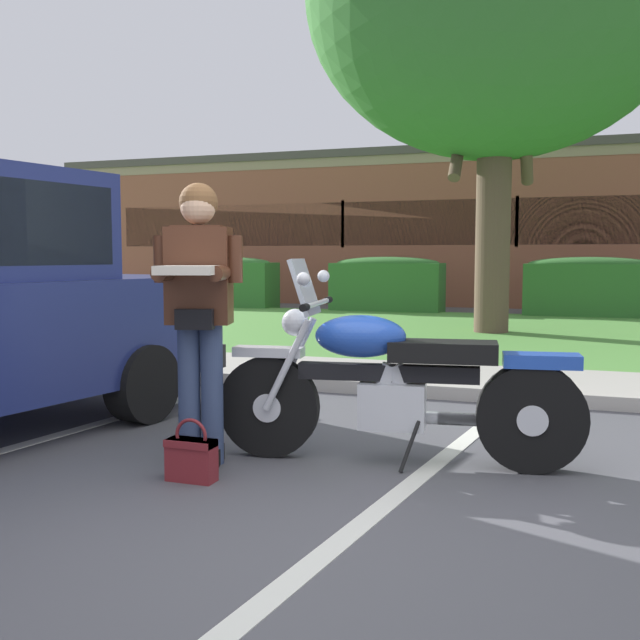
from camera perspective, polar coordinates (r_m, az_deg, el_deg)
name	(u,v)px	position (r m, az deg, el deg)	size (l,w,h in m)	color
ground_plane	(286,517)	(3.72, -2.67, -15.00)	(140.00, 140.00, 0.00)	#4C4C51
curb_strip	(422,390)	(6.73, 7.92, -5.39)	(60.00, 0.20, 0.12)	#ADA89E
concrete_walk	(439,378)	(7.56, 9.23, -4.42)	(60.00, 1.50, 0.08)	#ADA89E
grass_lawn	(492,334)	(12.03, 13.13, -1.02)	(60.00, 7.61, 0.06)	#518E3D
stall_stripe_1	(376,512)	(3.77, 4.32, -14.63)	(0.12, 4.40, 0.01)	silver
motorcycle	(409,385)	(4.52, 6.90, -5.00)	(2.24, 0.82, 1.26)	black
rider_person	(199,300)	(4.48, -9.38, 1.56)	(0.54, 0.65, 1.70)	black
handbag	(191,456)	(4.28, -9.93, -10.31)	(0.28, 0.13, 0.36)	maroon
hedge_left	(217,281)	(17.81, -7.97, 2.99)	(2.88, 0.90, 1.24)	#336B2D
hedge_center_left	(387,283)	(16.31, 5.22, 2.83)	(2.44, 0.90, 1.24)	#336B2D
hedge_center_right	(589,286)	(15.80, 20.11, 2.48)	(2.53, 0.90, 1.24)	#336B2D
brick_building	(530,231)	(22.81, 15.95, 6.63)	(25.68, 9.53, 3.96)	#93513D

